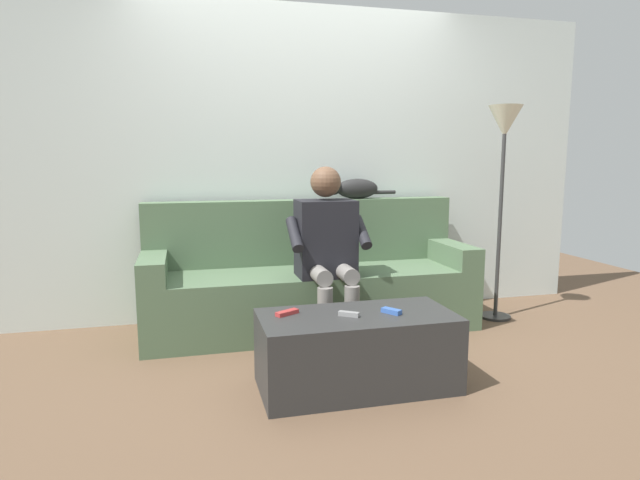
{
  "coord_description": "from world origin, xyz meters",
  "views": [
    {
      "loc": [
        0.9,
        3.68,
        1.26
      ],
      "look_at": [
        0.0,
        0.17,
        0.7
      ],
      "focal_mm": 30.12,
      "sensor_mm": 36.0,
      "label": 1
    }
  ],
  "objects_px": {
    "coffee_table": "(357,351)",
    "floor_lamp": "(504,143)",
    "cat_on_backrest": "(351,188)",
    "remote_blue": "(391,311)",
    "remote_gray": "(349,314)",
    "couch": "(310,284)",
    "remote_red": "(287,313)",
    "person_solo_seated": "(327,243)"
  },
  "relations": [
    {
      "from": "couch",
      "to": "floor_lamp",
      "type": "distance_m",
      "value": 1.82
    },
    {
      "from": "remote_blue",
      "to": "remote_gray",
      "type": "bearing_deg",
      "value": 54.62
    },
    {
      "from": "remote_gray",
      "to": "floor_lamp",
      "type": "relative_size",
      "value": 0.07
    },
    {
      "from": "remote_gray",
      "to": "couch",
      "type": "bearing_deg",
      "value": 122.57
    },
    {
      "from": "coffee_table",
      "to": "remote_gray",
      "type": "bearing_deg",
      "value": 24.65
    },
    {
      "from": "couch",
      "to": "person_solo_seated",
      "type": "xyz_separation_m",
      "value": [
        -0.05,
        0.33,
        0.36
      ]
    },
    {
      "from": "remote_red",
      "to": "remote_blue",
      "type": "relative_size",
      "value": 1.21
    },
    {
      "from": "person_solo_seated",
      "to": "remote_blue",
      "type": "xyz_separation_m",
      "value": [
        -0.14,
        0.83,
        -0.26
      ]
    },
    {
      "from": "remote_gray",
      "to": "floor_lamp",
      "type": "height_order",
      "value": "floor_lamp"
    },
    {
      "from": "cat_on_backrest",
      "to": "remote_red",
      "type": "relative_size",
      "value": 4.34
    },
    {
      "from": "couch",
      "to": "cat_on_backrest",
      "type": "xyz_separation_m",
      "value": [
        -0.39,
        -0.23,
        0.7
      ]
    },
    {
      "from": "person_solo_seated",
      "to": "remote_gray",
      "type": "relative_size",
      "value": 10.76
    },
    {
      "from": "couch",
      "to": "person_solo_seated",
      "type": "height_order",
      "value": "person_solo_seated"
    },
    {
      "from": "person_solo_seated",
      "to": "floor_lamp",
      "type": "relative_size",
      "value": 0.73
    },
    {
      "from": "person_solo_seated",
      "to": "cat_on_backrest",
      "type": "height_order",
      "value": "person_solo_seated"
    },
    {
      "from": "cat_on_backrest",
      "to": "remote_gray",
      "type": "distance_m",
      "value": 1.57
    },
    {
      "from": "person_solo_seated",
      "to": "cat_on_backrest",
      "type": "xyz_separation_m",
      "value": [
        -0.34,
        -0.56,
        0.34
      ]
    },
    {
      "from": "floor_lamp",
      "to": "coffee_table",
      "type": "bearing_deg",
      "value": 33.19
    },
    {
      "from": "person_solo_seated",
      "to": "floor_lamp",
      "type": "distance_m",
      "value": 1.6
    },
    {
      "from": "coffee_table",
      "to": "remote_blue",
      "type": "height_order",
      "value": "remote_blue"
    },
    {
      "from": "cat_on_backrest",
      "to": "remote_blue",
      "type": "height_order",
      "value": "cat_on_backrest"
    },
    {
      "from": "remote_blue",
      "to": "remote_red",
      "type": "bearing_deg",
      "value": 44.08
    },
    {
      "from": "coffee_table",
      "to": "remote_blue",
      "type": "xyz_separation_m",
      "value": [
        -0.19,
        0.03,
        0.22
      ]
    },
    {
      "from": "remote_gray",
      "to": "remote_blue",
      "type": "bearing_deg",
      "value": 34.11
    },
    {
      "from": "remote_red",
      "to": "floor_lamp",
      "type": "bearing_deg",
      "value": -3.65
    },
    {
      "from": "couch",
      "to": "cat_on_backrest",
      "type": "relative_size",
      "value": 4.11
    },
    {
      "from": "couch",
      "to": "floor_lamp",
      "type": "relative_size",
      "value": 1.46
    },
    {
      "from": "remote_gray",
      "to": "remote_blue",
      "type": "height_order",
      "value": "same"
    },
    {
      "from": "couch",
      "to": "remote_gray",
      "type": "distance_m",
      "value": 1.16
    },
    {
      "from": "person_solo_seated",
      "to": "remote_gray",
      "type": "bearing_deg",
      "value": 82.96
    },
    {
      "from": "couch",
      "to": "remote_red",
      "type": "relative_size",
      "value": 17.83
    },
    {
      "from": "person_solo_seated",
      "to": "remote_blue",
      "type": "bearing_deg",
      "value": 99.72
    },
    {
      "from": "cat_on_backrest",
      "to": "floor_lamp",
      "type": "xyz_separation_m",
      "value": [
        -1.09,
        0.39,
        0.35
      ]
    },
    {
      "from": "remote_gray",
      "to": "floor_lamp",
      "type": "bearing_deg",
      "value": 68.24
    },
    {
      "from": "cat_on_backrest",
      "to": "remote_blue",
      "type": "relative_size",
      "value": 5.24
    },
    {
      "from": "floor_lamp",
      "to": "remote_gray",
      "type": "bearing_deg",
      "value": 32.9
    },
    {
      "from": "couch",
      "to": "coffee_table",
      "type": "xyz_separation_m",
      "value": [
        0.0,
        1.12,
        -0.12
      ]
    },
    {
      "from": "remote_gray",
      "to": "remote_red",
      "type": "bearing_deg",
      "value": -164.02
    },
    {
      "from": "person_solo_seated",
      "to": "couch",
      "type": "bearing_deg",
      "value": -82.11
    },
    {
      "from": "cat_on_backrest",
      "to": "remote_blue",
      "type": "distance_m",
      "value": 1.52
    },
    {
      "from": "cat_on_backrest",
      "to": "remote_red",
      "type": "xyz_separation_m",
      "value": [
        0.76,
        1.27,
        -0.6
      ]
    },
    {
      "from": "coffee_table",
      "to": "floor_lamp",
      "type": "distance_m",
      "value": 2.12
    }
  ]
}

